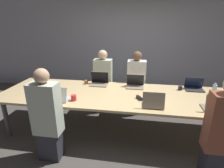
{
  "coord_description": "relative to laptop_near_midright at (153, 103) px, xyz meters",
  "views": [
    {
      "loc": [
        0.24,
        -2.91,
        2.01
      ],
      "look_at": [
        -0.24,
        0.1,
        0.93
      ],
      "focal_mm": 28.0,
      "sensor_mm": 36.0,
      "label": 1
    }
  ],
  "objects": [
    {
      "name": "ground_plane",
      "position": [
        -0.47,
        0.44,
        -0.85
      ],
      "size": [
        24.0,
        24.0,
        0.0
      ],
      "primitive_type": "plane",
      "color": "#4C4742"
    },
    {
      "name": "curtain_wall",
      "position": [
        -0.47,
        2.66,
        0.55
      ],
      "size": [
        12.0,
        0.06,
        2.8
      ],
      "color": "#9999A3",
      "rests_on": "ground_plane"
    },
    {
      "name": "conference_table",
      "position": [
        -0.47,
        0.44,
        -0.12
      ],
      "size": [
        4.56,
        1.29,
        0.78
      ],
      "color": "#D6B77F",
      "rests_on": "ground_plane"
    },
    {
      "name": "laptop_near_midright",
      "position": [
        0.0,
        0.0,
        0.0
      ],
      "size": [
        0.32,
        0.26,
        0.26
      ],
      "rotation": [
        0.0,
        0.0,
        3.14
      ],
      "color": "gray",
      "rests_on": "conference_table"
    },
    {
      "name": "laptop_far_midleft",
      "position": [
        -1.04,
        0.89,
        0.0
      ],
      "size": [
        0.37,
        0.26,
        0.26
      ],
      "color": "gray",
      "rests_on": "conference_table"
    },
    {
      "name": "person_far_midleft",
      "position": [
        -1.05,
        1.29,
        -0.15
      ],
      "size": [
        0.4,
        0.24,
        1.44
      ],
      "color": "#2D2D38",
      "rests_on": "ground_plane"
    },
    {
      "name": "cup_far_midleft",
      "position": [
        -1.32,
        0.89,
        -0.03
      ],
      "size": [
        0.08,
        0.08,
        0.08
      ],
      "color": "brown",
      "rests_on": "conference_table"
    },
    {
      "name": "laptop_near_right",
      "position": [
        0.91,
        0.04,
        0.0
      ],
      "size": [
        0.36,
        0.26,
        0.26
      ],
      "rotation": [
        0.0,
        0.0,
        3.14
      ],
      "color": "gray",
      "rests_on": "conference_table"
    },
    {
      "name": "person_near_right",
      "position": [
        0.83,
        -0.42,
        -0.15
      ],
      "size": [
        0.4,
        0.24,
        1.44
      ],
      "rotation": [
        0.0,
        0.0,
        3.14
      ],
      "color": "#2D2D38",
      "rests_on": "ground_plane"
    },
    {
      "name": "laptop_far_center",
      "position": [
        -0.3,
        0.86,
        -0.0
      ],
      "size": [
        0.35,
        0.26,
        0.26
      ],
      "color": "gray",
      "rests_on": "conference_table"
    },
    {
      "name": "person_far_center",
      "position": [
        -0.29,
        1.27,
        -0.16
      ],
      "size": [
        0.4,
        0.24,
        1.43
      ],
      "color": "#2D2D38",
      "rests_on": "ground_plane"
    },
    {
      "name": "laptop_far_right",
      "position": [
        0.83,
        0.89,
        -0.01
      ],
      "size": [
        0.34,
        0.23,
        0.24
      ],
      "color": "#333338",
      "rests_on": "conference_table"
    },
    {
      "name": "cup_far_right",
      "position": [
        0.56,
        0.83,
        -0.04
      ],
      "size": [
        0.08,
        0.08,
        0.08
      ],
      "color": "#232328",
      "rests_on": "conference_table"
    },
    {
      "name": "bottle_far_right",
      "position": [
        1.13,
        0.73,
        0.01
      ],
      "size": [
        0.08,
        0.08,
        0.21
      ],
      "color": "#ADD1E0",
      "rests_on": "conference_table"
    },
    {
      "name": "laptop_near_left",
      "position": [
        -1.52,
        -0.0,
        -0.01
      ],
      "size": [
        0.31,
        0.24,
        0.24
      ],
      "rotation": [
        0.0,
        0.0,
        3.14
      ],
      "color": "silver",
      "rests_on": "conference_table"
    },
    {
      "name": "person_near_left",
      "position": [
        -1.52,
        -0.41,
        -0.15
      ],
      "size": [
        0.4,
        0.24,
        1.44
      ],
      "rotation": [
        0.0,
        0.0,
        3.14
      ],
      "color": "#2D2D38",
      "rests_on": "ground_plane"
    },
    {
      "name": "cup_near_left",
      "position": [
        -1.28,
        0.05,
        -0.03
      ],
      "size": [
        0.09,
        0.09,
        0.1
      ],
      "color": "red",
      "rests_on": "conference_table"
    },
    {
      "name": "stapler",
      "position": [
        -0.21,
        0.27,
        -0.05
      ],
      "size": [
        0.11,
        0.15,
        0.05
      ],
      "rotation": [
        0.0,
        0.0,
        0.52
      ],
      "color": "black",
      "rests_on": "conference_table"
    }
  ]
}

